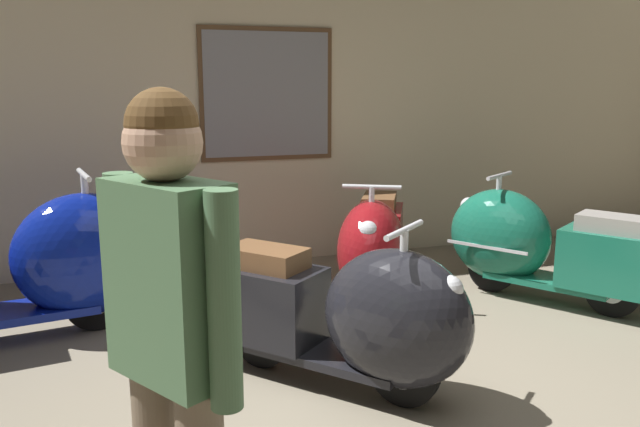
{
  "coord_description": "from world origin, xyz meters",
  "views": [
    {
      "loc": [
        -1.24,
        -2.63,
        1.68
      ],
      "look_at": [
        0.15,
        1.62,
        0.77
      ],
      "focal_mm": 36.04,
      "sensor_mm": 36.0,
      "label": 1
    }
  ],
  "objects_px": {
    "scooter_1": "(354,315)",
    "visitor_1": "(172,331)",
    "scooter_0": "(38,265)",
    "scooter_3": "(531,244)",
    "scooter_2": "(374,245)"
  },
  "relations": [
    {
      "from": "scooter_0",
      "to": "scooter_3",
      "type": "xyz_separation_m",
      "value": [
        3.58,
        -0.33,
        -0.06
      ]
    },
    {
      "from": "scooter_1",
      "to": "scooter_2",
      "type": "relative_size",
      "value": 0.93
    },
    {
      "from": "scooter_0",
      "to": "visitor_1",
      "type": "relative_size",
      "value": 1.11
    },
    {
      "from": "scooter_2",
      "to": "visitor_1",
      "type": "xyz_separation_m",
      "value": [
        -1.77,
        -2.66,
        0.53
      ]
    },
    {
      "from": "scooter_1",
      "to": "visitor_1",
      "type": "bearing_deg",
      "value": -80.98
    },
    {
      "from": "visitor_1",
      "to": "scooter_0",
      "type": "bearing_deg",
      "value": 72.56
    },
    {
      "from": "scooter_2",
      "to": "scooter_3",
      "type": "relative_size",
      "value": 1.01
    },
    {
      "from": "scooter_3",
      "to": "visitor_1",
      "type": "bearing_deg",
      "value": 94.6
    },
    {
      "from": "scooter_0",
      "to": "scooter_3",
      "type": "relative_size",
      "value": 1.18
    },
    {
      "from": "scooter_2",
      "to": "visitor_1",
      "type": "bearing_deg",
      "value": -6.3
    },
    {
      "from": "scooter_1",
      "to": "scooter_2",
      "type": "bearing_deg",
      "value": 112.27
    },
    {
      "from": "scooter_3",
      "to": "visitor_1",
      "type": "xyz_separation_m",
      "value": [
        -2.94,
        -2.29,
        0.52
      ]
    },
    {
      "from": "scooter_0",
      "to": "scooter_2",
      "type": "distance_m",
      "value": 2.41
    },
    {
      "from": "scooter_2",
      "to": "scooter_3",
      "type": "bearing_deg",
      "value": 99.77
    },
    {
      "from": "scooter_0",
      "to": "scooter_2",
      "type": "xyz_separation_m",
      "value": [
        2.41,
        0.04,
        -0.06
      ]
    }
  ]
}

